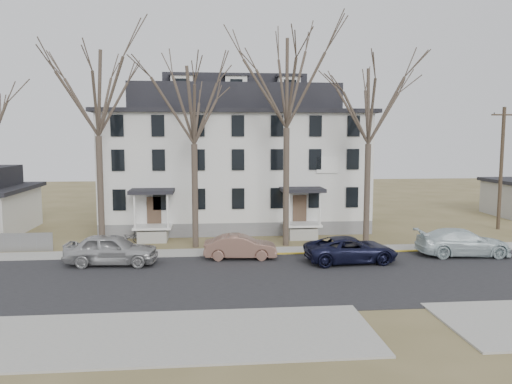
{
  "coord_description": "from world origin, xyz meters",
  "views": [
    {
      "loc": [
        -4.04,
        -22.66,
        7.26
      ],
      "look_at": [
        -1.08,
        9.0,
        3.7
      ],
      "focal_mm": 35.0,
      "sensor_mm": 36.0,
      "label": 1
    }
  ],
  "objects": [
    {
      "name": "tree_mid_right",
      "position": [
        6.5,
        9.8,
        9.6
      ],
      "size": [
        7.8,
        7.8,
        12.74
      ],
      "color": "#473B31",
      "rests_on": "ground"
    },
    {
      "name": "car_silver",
      "position": [
        -9.6,
        5.59,
        0.88
      ],
      "size": [
        5.29,
        2.43,
        1.76
      ],
      "primitive_type": "imported",
      "rotation": [
        0.0,
        0.0,
        1.5
      ],
      "color": "#ADADAD",
      "rests_on": "ground"
    },
    {
      "name": "bicycle_left",
      "position": [
        -9.54,
        11.2,
        0.42
      ],
      "size": [
        1.69,
        0.93,
        0.84
      ],
      "primitive_type": "imported",
      "rotation": [
        0.0,
        0.0,
        1.82
      ],
      "color": "black",
      "rests_on": "ground"
    },
    {
      "name": "tree_center",
      "position": [
        1.0,
        9.8,
        11.08
      ],
      "size": [
        9.0,
        9.0,
        14.7
      ],
      "color": "#473B31",
      "rests_on": "ground"
    },
    {
      "name": "near_sidewalk_left",
      "position": [
        -8.0,
        -5.0,
        0.0
      ],
      "size": [
        20.0,
        5.0,
        0.08
      ],
      "primitive_type": "cube",
      "color": "#A09F97",
      "rests_on": "ground"
    },
    {
      "name": "boarding_house",
      "position": [
        -2.0,
        17.95,
        5.38
      ],
      "size": [
        20.8,
        12.36,
        12.05
      ],
      "color": "slate",
      "rests_on": "ground"
    },
    {
      "name": "far_sidewalk",
      "position": [
        0.0,
        8.0,
        0.0
      ],
      "size": [
        120.0,
        2.0,
        0.08
      ],
      "primitive_type": "cube",
      "color": "#A09F97",
      "rests_on": "ground"
    },
    {
      "name": "car_white",
      "position": [
        11.27,
        5.83,
        0.81
      ],
      "size": [
        5.72,
        2.67,
        1.62
      ],
      "primitive_type": "imported",
      "rotation": [
        0.0,
        0.0,
        1.5
      ],
      "color": "silver",
      "rests_on": "ground"
    },
    {
      "name": "tree_far_left",
      "position": [
        -11.0,
        9.8,
        10.34
      ],
      "size": [
        8.4,
        8.4,
        13.72
      ],
      "color": "#473B31",
      "rests_on": "ground"
    },
    {
      "name": "tree_mid_left",
      "position": [
        -5.0,
        9.8,
        9.6
      ],
      "size": [
        7.8,
        7.8,
        12.74
      ],
      "color": "#473B31",
      "rests_on": "ground"
    },
    {
      "name": "car_tan",
      "position": [
        -2.26,
        6.32,
        0.71
      ],
      "size": [
        4.38,
        1.75,
        1.42
      ],
      "primitive_type": "imported",
      "rotation": [
        0.0,
        0.0,
        1.51
      ],
      "color": "brown",
      "rests_on": "ground"
    },
    {
      "name": "yellow_curb",
      "position": [
        5.0,
        7.1,
        0.0
      ],
      "size": [
        14.0,
        0.25,
        0.06
      ],
      "primitive_type": "cube",
      "color": "gold",
      "rests_on": "ground"
    },
    {
      "name": "car_navy",
      "position": [
        4.03,
        4.86,
        0.74
      ],
      "size": [
        5.45,
        2.77,
        1.48
      ],
      "primitive_type": "imported",
      "rotation": [
        0.0,
        0.0,
        1.63
      ],
      "color": "black",
      "rests_on": "ground"
    },
    {
      "name": "utility_pole_far",
      "position": [
        18.5,
        14.0,
        4.9
      ],
      "size": [
        2.0,
        0.28,
        9.5
      ],
      "color": "#3D3023",
      "rests_on": "ground"
    },
    {
      "name": "ground",
      "position": [
        0.0,
        0.0,
        0.0
      ],
      "size": [
        120.0,
        120.0,
        0.0
      ],
      "primitive_type": "plane",
      "color": "olive",
      "rests_on": "ground"
    },
    {
      "name": "main_road",
      "position": [
        0.0,
        2.0,
        0.0
      ],
      "size": [
        120.0,
        10.0,
        0.04
      ],
      "primitive_type": "cube",
      "color": "#27272A",
      "rests_on": "ground"
    }
  ]
}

